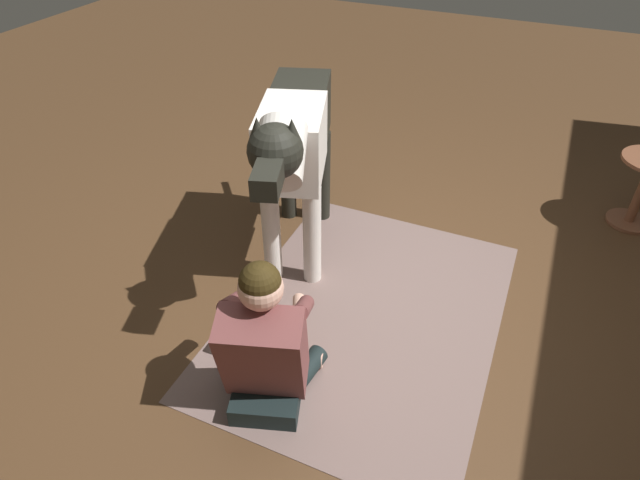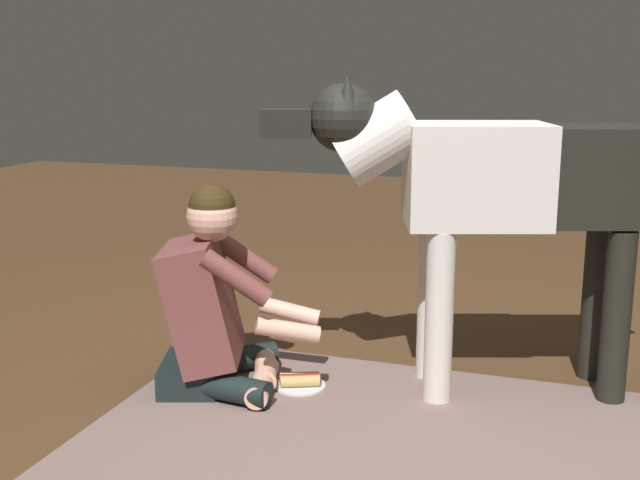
{
  "view_description": "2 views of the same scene",
  "coord_description": "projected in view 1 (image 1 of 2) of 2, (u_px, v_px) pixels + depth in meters",
  "views": [
    {
      "loc": [
        2.38,
        0.71,
        2.36
      ],
      "look_at": [
        0.35,
        -0.18,
        0.65
      ],
      "focal_mm": 29.85,
      "sensor_mm": 36.0,
      "label": 1
    },
    {
      "loc": [
        -0.55,
        2.69,
        1.36
      ],
      "look_at": [
        0.41,
        -0.18,
        0.69
      ],
      "focal_mm": 45.25,
      "sensor_mm": 36.0,
      "label": 2
    }
  ],
  "objects": [
    {
      "name": "hot_dog_on_plate",
      "position": [
        280.0,
        338.0,
        3.09
      ],
      "size": [
        0.22,
        0.22,
        0.06
      ],
      "color": "silver",
      "rests_on": "ground"
    },
    {
      "name": "person_sitting_on_floor",
      "position": [
        266.0,
        347.0,
        2.6
      ],
      "size": [
        0.74,
        0.6,
        0.88
      ],
      "color": "black",
      "rests_on": "ground"
    },
    {
      "name": "area_rug",
      "position": [
        366.0,
        314.0,
        3.27
      ],
      "size": [
        2.07,
        1.54,
        0.01
      ],
      "primitive_type": "cube",
      "color": "#79615B",
      "rests_on": "ground"
    },
    {
      "name": "ground_plane",
      "position": [
        368.0,
        297.0,
        3.4
      ],
      "size": [
        13.6,
        13.6,
        0.0
      ],
      "primitive_type": "plane",
      "color": "#51351F"
    },
    {
      "name": "large_dog",
      "position": [
        294.0,
        145.0,
        3.18
      ],
      "size": [
        1.69,
        0.71,
        1.31
      ],
      "color": "silver",
      "rests_on": "ground"
    }
  ]
}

